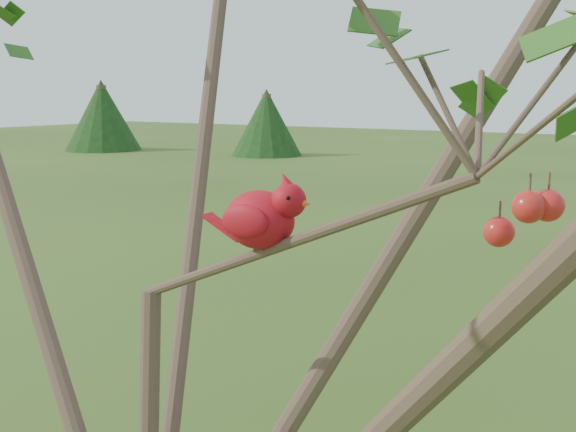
% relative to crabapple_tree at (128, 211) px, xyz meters
% --- Properties ---
extents(crabapple_tree, '(2.35, 2.05, 2.95)m').
position_rel_crabapple_tree_xyz_m(crabapple_tree, '(0.00, 0.00, 0.00)').
color(crabapple_tree, '#3E2C21').
rests_on(crabapple_tree, ground).
extents(cardinal, '(0.19, 0.10, 0.13)m').
position_rel_crabapple_tree_xyz_m(cardinal, '(0.18, 0.10, -0.01)').
color(cardinal, '#B50F1B').
rests_on(cardinal, ground).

